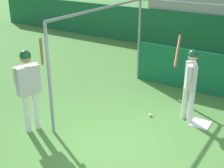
% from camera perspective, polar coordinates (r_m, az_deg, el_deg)
% --- Properties ---
extents(ground_plane, '(60.00, 60.00, 0.00)m').
position_cam_1_polar(ground_plane, '(6.49, 1.50, -11.85)').
color(ground_plane, '#477F38').
extents(outfield_wall, '(24.00, 0.12, 1.55)m').
position_cam_1_polar(outfield_wall, '(12.65, 19.69, 8.13)').
color(outfield_wall, '#196038').
rests_on(outfield_wall, ground).
extents(batting_cage, '(4.01, 3.97, 2.50)m').
position_cam_1_polar(batting_cage, '(8.34, 14.68, 3.96)').
color(batting_cage, gray).
rests_on(batting_cage, ground).
extents(home_plate, '(0.44, 0.44, 0.02)m').
position_cam_1_polar(home_plate, '(7.64, 15.88, -6.96)').
color(home_plate, white).
rests_on(home_plate, ground).
extents(player_batter, '(0.72, 0.77, 1.92)m').
position_cam_1_polar(player_batter, '(7.30, 14.06, 0.90)').
color(player_batter, white).
rests_on(player_batter, ground).
extents(player_waiting, '(0.52, 0.83, 2.13)m').
position_cam_1_polar(player_waiting, '(6.86, -15.00, 0.24)').
color(player_waiting, white).
rests_on(player_waiting, ground).
extents(baseball, '(0.07, 0.07, 0.07)m').
position_cam_1_polar(baseball, '(7.72, 7.02, -5.63)').
color(baseball, white).
rests_on(baseball, ground).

